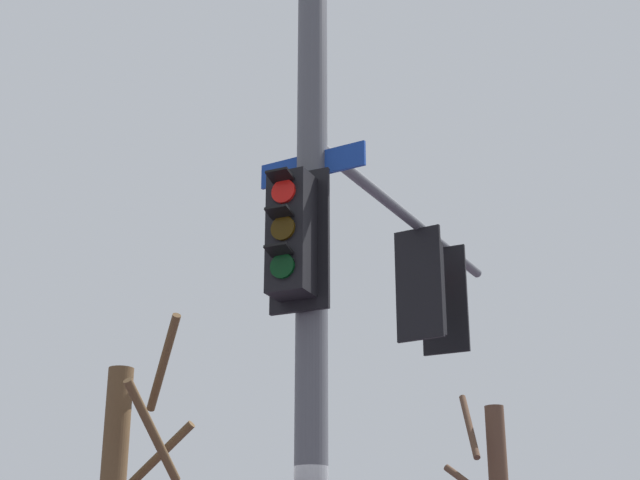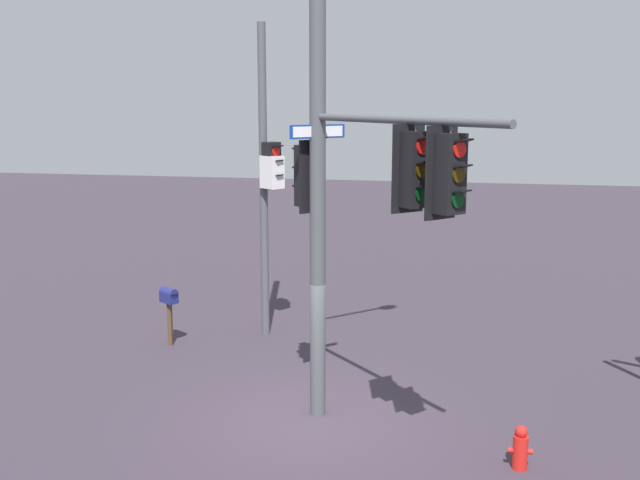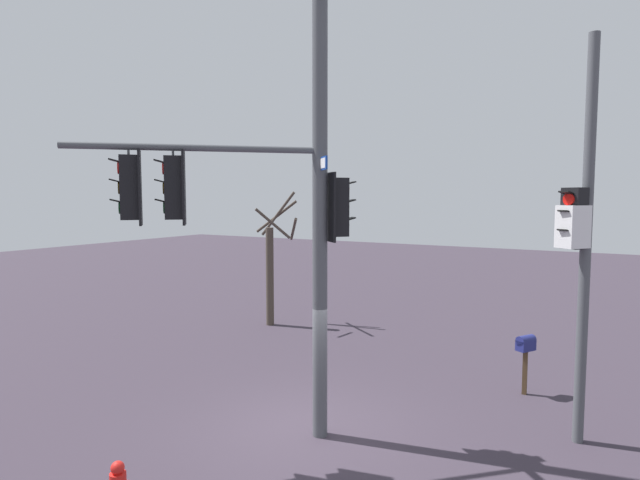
{
  "view_description": "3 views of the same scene",
  "coord_description": "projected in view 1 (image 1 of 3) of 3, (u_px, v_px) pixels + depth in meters",
  "views": [
    {
      "loc": [
        -7.56,
        2.72,
        1.51
      ],
      "look_at": [
        -0.36,
        0.45,
        4.31
      ],
      "focal_mm": 53.62,
      "sensor_mm": 36.0,
      "label": 1
    },
    {
      "loc": [
        2.61,
        -12.12,
        5.78
      ],
      "look_at": [
        0.07,
        0.85,
        3.22
      ],
      "focal_mm": 40.91,
      "sensor_mm": 36.0,
      "label": 2
    },
    {
      "loc": [
        8.53,
        5.21,
        4.61
      ],
      "look_at": [
        0.15,
        0.4,
        3.81
      ],
      "focal_mm": 29.03,
      "sensor_mm": 36.0,
      "label": 3
    }
  ],
  "objects": [
    {
      "name": "main_signal_pole_assembly",
      "position": [
        342.0,
        245.0,
        9.32
      ],
      "size": [
        3.69,
        5.23,
        8.66
      ],
      "rotation": [
        0.0,
        0.0,
        5.48
      ],
      "color": "#4C4F54",
      "rests_on": "ground"
    }
  ]
}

